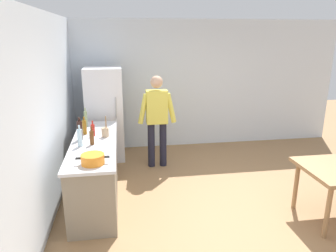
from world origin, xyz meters
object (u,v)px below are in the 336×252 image
object	(u,v)px
bottle_water_clear	(80,137)
person	(157,116)
bottle_vinegar_tall	(86,119)
bottle_wine_dark	(80,130)
bottle_sauce_red	(93,130)
cooking_pot	(93,159)
utensil_jar	(105,132)
refrigerator	(105,114)
bottle_oil_amber	(85,127)
bottle_beer_brown	(92,137)

from	to	relation	value
bottle_water_clear	person	bearing A→B (deg)	45.09
bottle_water_clear	bottle_vinegar_tall	bearing A→B (deg)	90.71
bottle_wine_dark	bottle_sauce_red	bearing A→B (deg)	41.82
cooking_pot	utensil_jar	bearing A→B (deg)	83.95
refrigerator	bottle_sauce_red	bearing A→B (deg)	-95.46
refrigerator	utensil_jar	world-z (taller)	refrigerator
refrigerator	cooking_pot	world-z (taller)	refrigerator
person	bottle_water_clear	world-z (taller)	person
refrigerator	cooking_pot	size ratio (longest dim) A/B	4.50
person	bottle_wine_dark	xyz separation A→B (m)	(-1.25, -0.94, 0.07)
bottle_oil_amber	bottle_water_clear	distance (m)	0.55
refrigerator	cooking_pot	bearing A→B (deg)	-91.22
person	bottle_oil_amber	xyz separation A→B (m)	(-1.21, -0.67, 0.04)
cooking_pot	bottle_sauce_red	size ratio (longest dim) A/B	1.67
bottle_sauce_red	bottle_beer_brown	bearing A→B (deg)	-87.99
bottle_oil_amber	refrigerator	bearing A→B (deg)	78.04
bottle_sauce_red	bottle_water_clear	distance (m)	0.46
bottle_vinegar_tall	bottle_oil_amber	world-z (taller)	bottle_vinegar_tall
bottle_beer_brown	bottle_vinegar_tall	bearing A→B (deg)	100.15
bottle_sauce_red	bottle_water_clear	xyz separation A→B (m)	(-0.14, -0.44, 0.03)
utensil_jar	bottle_oil_amber	world-z (taller)	utensil_jar
utensil_jar	bottle_vinegar_tall	xyz separation A→B (m)	(-0.34, 0.61, 0.06)
bottle_water_clear	bottle_oil_amber	bearing A→B (deg)	89.03
refrigerator	bottle_water_clear	xyz separation A→B (m)	(-0.27, -1.78, 0.13)
bottle_water_clear	utensil_jar	bearing A→B (deg)	48.76
cooking_pot	bottle_water_clear	size ratio (longest dim) A/B	1.33
cooking_pot	bottle_wine_dark	bearing A→B (deg)	104.64
bottle_oil_amber	person	bearing A→B (deg)	29.15
bottle_sauce_red	bottle_vinegar_tall	size ratio (longest dim) A/B	0.75
refrigerator	bottle_beer_brown	world-z (taller)	refrigerator
cooking_pot	utensil_jar	world-z (taller)	utensil_jar
refrigerator	bottle_sauce_red	distance (m)	1.35
bottle_vinegar_tall	cooking_pot	bearing A→B (deg)	-82.06
person	bottle_water_clear	bearing A→B (deg)	-134.91
person	bottle_sauce_red	bearing A→B (deg)	-144.01
refrigerator	utensil_jar	distance (m)	1.41
utensil_jar	bottle_beer_brown	xyz separation A→B (m)	(-0.17, -0.33, 0.03)
person	bottle_sauce_red	size ratio (longest dim) A/B	7.08
bottle_wine_dark	bottle_vinegar_tall	bearing A→B (deg)	88.43
utensil_jar	cooking_pot	bearing A→B (deg)	-96.05
utensil_jar	bottle_water_clear	distance (m)	0.50
bottle_oil_amber	bottle_beer_brown	distance (m)	0.53
bottle_vinegar_tall	bottle_wine_dark	size ratio (longest dim) A/B	0.94
bottle_vinegar_tall	bottle_water_clear	bearing A→B (deg)	-89.29
cooking_pot	bottle_sauce_red	bearing A→B (deg)	93.91
person	bottle_oil_amber	world-z (taller)	person
bottle_beer_brown	person	bearing A→B (deg)	48.04
person	bottle_oil_amber	size ratio (longest dim) A/B	6.07
person	utensil_jar	xyz separation A→B (m)	(-0.89, -0.85, 0.00)
refrigerator	bottle_water_clear	world-z (taller)	refrigerator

